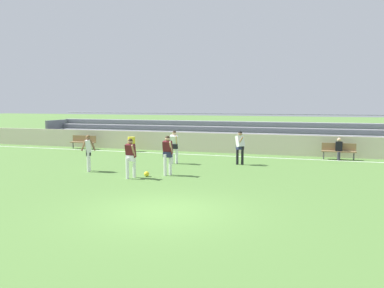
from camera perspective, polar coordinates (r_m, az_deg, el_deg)
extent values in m
plane|color=#517A38|center=(11.71, -4.08, -9.59)|extent=(160.00, 160.00, 0.00)
cube|color=white|center=(23.22, 7.28, -1.80)|extent=(44.00, 0.12, 0.01)
cube|color=beige|center=(24.48, 7.89, 0.02)|extent=(48.00, 0.16, 1.22)
cube|color=#B2B2B7|center=(25.70, 4.51, -0.23)|extent=(27.12, 0.36, 0.08)
cube|color=slate|center=(25.53, 4.41, -0.67)|extent=(27.12, 0.04, 0.36)
cube|color=#B2B2B7|center=(26.27, 4.84, 0.69)|extent=(27.12, 0.36, 0.08)
cube|color=slate|center=(26.09, 4.74, 0.26)|extent=(27.12, 0.04, 0.36)
cube|color=#B2B2B7|center=(26.84, 5.15, 1.56)|extent=(27.12, 0.36, 0.08)
cube|color=slate|center=(26.66, 5.05, 1.15)|extent=(27.12, 0.04, 0.36)
cube|color=#B2B2B7|center=(27.43, 5.45, 2.40)|extent=(27.12, 0.36, 0.08)
cube|color=slate|center=(27.24, 5.35, 2.00)|extent=(27.12, 0.04, 0.36)
cube|color=#B2B2B7|center=(28.01, 5.73, 3.20)|extent=(27.12, 0.36, 0.08)
cube|color=slate|center=(27.83, 5.64, 2.81)|extent=(27.12, 0.04, 0.36)
cube|color=slate|center=(32.60, -18.60, 1.74)|extent=(0.20, 2.86, 1.78)
cylinder|color=slate|center=(28.24, 5.85, 4.34)|extent=(27.12, 0.06, 0.06)
cube|color=olive|center=(27.73, -15.40, 0.23)|extent=(1.80, 0.40, 0.06)
cube|color=olive|center=(27.86, -15.21, 0.78)|extent=(1.80, 0.05, 0.40)
cylinder|color=#47474C|center=(28.19, -16.71, -0.18)|extent=(0.07, 0.07, 0.45)
cylinder|color=#47474C|center=(27.33, -14.02, -0.29)|extent=(0.07, 0.07, 0.45)
cube|color=olive|center=(23.20, 20.31, -1.03)|extent=(1.80, 0.40, 0.06)
cube|color=olive|center=(23.35, 20.32, -0.37)|extent=(1.80, 0.05, 0.40)
cylinder|color=#47474C|center=(23.20, 18.37, -1.52)|extent=(0.07, 0.07, 0.45)
cylinder|color=#47474C|center=(23.27, 22.21, -1.64)|extent=(0.07, 0.07, 0.45)
cylinder|color=yellow|center=(25.71, -8.68, -0.03)|extent=(0.47, 0.47, 0.93)
cylinder|color=#2D2D38|center=(23.01, 20.32, -1.65)|extent=(0.16, 0.16, 0.45)
cube|color=black|center=(23.17, 20.34, -0.32)|extent=(0.36, 0.24, 0.52)
sphere|color=#D6A884|center=(23.13, 20.37, 0.58)|extent=(0.21, 0.21, 0.21)
cylinder|color=white|center=(17.23, -3.14, -2.95)|extent=(0.13, 0.13, 0.93)
cylinder|color=white|center=(17.10, -3.88, -3.02)|extent=(0.13, 0.13, 0.93)
cube|color=#232847|center=(17.10, -3.52, -1.51)|extent=(0.37, 0.23, 0.24)
cube|color=#56191E|center=(17.06, -3.52, -0.51)|extent=(0.39, 0.34, 0.59)
cylinder|color=#D6A884|center=(16.92, -3.06, -0.44)|extent=(0.09, 0.31, 0.50)
cylinder|color=#D6A884|center=(17.20, -3.98, -0.34)|extent=(0.09, 0.31, 0.50)
sphere|color=#D6A884|center=(17.02, -3.53, 0.77)|extent=(0.21, 0.21, 0.21)
sphere|color=black|center=(17.02, -3.53, 0.84)|extent=(0.20, 0.20, 0.20)
cylinder|color=white|center=(16.81, -8.30, -3.34)|extent=(0.13, 0.13, 0.87)
cylinder|color=white|center=(16.58, -9.27, -3.48)|extent=(0.13, 0.13, 0.87)
cube|color=white|center=(16.63, -8.80, -2.01)|extent=(0.36, 0.22, 0.24)
cube|color=#56191E|center=(16.59, -8.82, -0.98)|extent=(0.38, 0.33, 0.59)
cylinder|color=#A87A5B|center=(16.41, -8.44, -0.92)|extent=(0.08, 0.30, 0.50)
cylinder|color=#A87A5B|center=(16.77, -9.20, -0.78)|extent=(0.08, 0.30, 0.50)
sphere|color=#A87A5B|center=(16.55, -8.84, 0.34)|extent=(0.21, 0.21, 0.21)
sphere|color=black|center=(16.55, -8.84, 0.41)|extent=(0.20, 0.20, 0.20)
cylinder|color=white|center=(18.86, -14.56, -2.42)|extent=(0.13, 0.13, 0.88)
cylinder|color=white|center=(18.58, -14.67, -2.55)|extent=(0.13, 0.13, 0.88)
cube|color=black|center=(18.67, -14.65, -1.21)|extent=(0.38, 0.42, 0.24)
cube|color=white|center=(18.63, -14.67, -0.30)|extent=(0.45, 0.47, 0.58)
cylinder|color=brown|center=(18.62, -14.06, -0.17)|extent=(0.26, 0.20, 0.51)
cylinder|color=brown|center=(18.64, -15.29, -0.20)|extent=(0.26, 0.20, 0.51)
sphere|color=brown|center=(18.59, -14.70, 0.88)|extent=(0.21, 0.21, 0.21)
sphere|color=brown|center=(18.59, -14.70, 0.95)|extent=(0.20, 0.20, 0.20)
cylinder|color=white|center=(20.45, -2.21, -1.55)|extent=(0.13, 0.13, 0.91)
cylinder|color=white|center=(20.36, -2.89, -1.58)|extent=(0.13, 0.13, 0.91)
cube|color=black|center=(20.35, -2.56, -0.35)|extent=(0.40, 0.30, 0.24)
cube|color=white|center=(20.32, -2.56, 0.49)|extent=(0.46, 0.46, 0.60)
cylinder|color=#D6A884|center=(20.16, -2.26, 0.55)|extent=(0.15, 0.32, 0.50)
cylinder|color=#D6A884|center=(20.48, -2.86, 0.64)|extent=(0.15, 0.32, 0.50)
sphere|color=#D6A884|center=(20.29, -2.56, 1.57)|extent=(0.21, 0.21, 0.21)
sphere|color=black|center=(20.29, -2.57, 1.63)|extent=(0.20, 0.20, 0.20)
cylinder|color=black|center=(20.21, 6.53, -1.66)|extent=(0.13, 0.13, 0.91)
cylinder|color=black|center=(20.18, 7.24, -1.68)|extent=(0.13, 0.13, 0.91)
cube|color=#232847|center=(20.14, 6.90, -0.44)|extent=(0.40, 0.42, 0.24)
cube|color=white|center=(20.11, 6.91, 0.41)|extent=(0.52, 0.52, 0.60)
cylinder|color=#A87A5B|center=(20.30, 6.84, 0.57)|extent=(0.35, 0.31, 0.45)
cylinder|color=#A87A5B|center=(19.92, 6.99, 0.46)|extent=(0.35, 0.31, 0.45)
sphere|color=#A87A5B|center=(20.08, 6.93, 1.50)|extent=(0.21, 0.21, 0.21)
sphere|color=black|center=(20.08, 6.93, 1.56)|extent=(0.20, 0.20, 0.20)
sphere|color=yellow|center=(17.03, -6.53, -4.29)|extent=(0.22, 0.22, 0.22)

